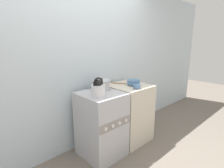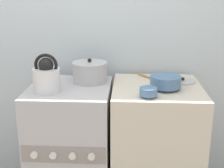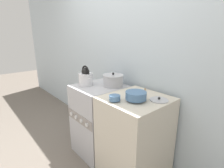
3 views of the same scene
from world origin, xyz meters
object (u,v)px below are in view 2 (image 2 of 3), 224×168
(stove, at_px, (72,148))
(kettle, at_px, (47,77))
(small_ceramic_bowl, at_px, (148,92))
(loose_pot_lid, at_px, (183,81))
(cooking_pot, at_px, (90,72))
(enamel_bowl, at_px, (165,82))

(stove, distance_m, kettle, 0.57)
(small_ceramic_bowl, bearing_deg, loose_pot_lid, 52.08)
(cooking_pot, distance_m, loose_pot_lid, 0.65)
(loose_pot_lid, bearing_deg, small_ceramic_bowl, -127.92)
(cooking_pot, xyz_separation_m, enamel_bowl, (0.50, -0.16, -0.01))
(stove, xyz_separation_m, cooking_pot, (0.12, 0.13, 0.52))
(stove, distance_m, small_ceramic_bowl, 0.73)
(kettle, relative_size, small_ceramic_bowl, 2.31)
(kettle, bearing_deg, loose_pot_lid, 15.07)
(cooking_pot, bearing_deg, small_ceramic_bowl, -39.36)
(enamel_bowl, relative_size, loose_pot_lid, 1.13)
(kettle, bearing_deg, cooking_pot, 43.52)
(cooking_pot, xyz_separation_m, loose_pot_lid, (0.64, 0.01, -0.06))
(kettle, bearing_deg, stove, 40.46)
(stove, height_order, small_ceramic_bowl, small_ceramic_bowl)
(stove, relative_size, loose_pot_lid, 5.21)
(enamel_bowl, bearing_deg, cooking_pot, 162.51)
(kettle, height_order, small_ceramic_bowl, kettle)
(cooking_pot, height_order, small_ceramic_bowl, cooking_pot)
(kettle, relative_size, loose_pot_lid, 1.41)
(enamel_bowl, bearing_deg, stove, 177.02)
(small_ceramic_bowl, xyz_separation_m, loose_pot_lid, (0.26, 0.33, -0.03))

